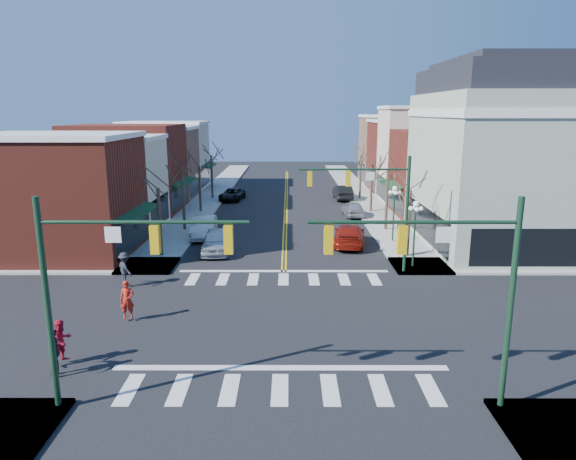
{
  "coord_description": "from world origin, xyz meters",
  "views": [
    {
      "loc": [
        0.32,
        -22.8,
        9.71
      ],
      "look_at": [
        0.27,
        7.11,
        2.8
      ],
      "focal_mm": 32.0,
      "sensor_mm": 36.0,
      "label": 1
    }
  ],
  "objects_px": {
    "car_right_mid": "(353,209)",
    "pedestrian_dark_b": "(125,268)",
    "car_right_near": "(349,235)",
    "car_right_far": "(343,192)",
    "car_left_mid": "(204,227)",
    "pedestrian_red_a": "(127,300)",
    "car_left_near": "(216,241)",
    "car_left_far": "(232,194)",
    "pedestrian_dark_a": "(54,351)",
    "pedestrian_red_b": "(62,341)",
    "lamppost_corner": "(415,223)",
    "victorian_corner": "(513,155)",
    "lamppost_midblock": "(394,204)"
  },
  "relations": [
    {
      "from": "pedestrian_red_b",
      "to": "lamppost_midblock",
      "type": "bearing_deg",
      "value": -14.56
    },
    {
      "from": "car_left_far",
      "to": "car_right_far",
      "type": "height_order",
      "value": "car_right_far"
    },
    {
      "from": "pedestrian_red_a",
      "to": "pedestrian_dark_b",
      "type": "xyz_separation_m",
      "value": [
        -1.63,
        4.92,
        0.02
      ]
    },
    {
      "from": "victorian_corner",
      "to": "car_right_far",
      "type": "relative_size",
      "value": 2.87
    },
    {
      "from": "car_right_near",
      "to": "car_right_far",
      "type": "relative_size",
      "value": 1.09
    },
    {
      "from": "lamppost_corner",
      "to": "car_right_far",
      "type": "bearing_deg",
      "value": 93.95
    },
    {
      "from": "lamppost_midblock",
      "to": "car_right_far",
      "type": "distance_m",
      "value": 19.76
    },
    {
      "from": "car_right_far",
      "to": "pedestrian_red_b",
      "type": "height_order",
      "value": "pedestrian_red_b"
    },
    {
      "from": "car_left_far",
      "to": "car_right_far",
      "type": "relative_size",
      "value": 0.97
    },
    {
      "from": "pedestrian_red_b",
      "to": "lamppost_corner",
      "type": "bearing_deg",
      "value": -26.18
    },
    {
      "from": "car_left_near",
      "to": "car_left_far",
      "type": "xyz_separation_m",
      "value": [
        -1.25,
        21.8,
        -0.15
      ]
    },
    {
      "from": "car_right_mid",
      "to": "car_right_far",
      "type": "bearing_deg",
      "value": -93.35
    },
    {
      "from": "pedestrian_red_b",
      "to": "pedestrian_dark_a",
      "type": "xyz_separation_m",
      "value": [
        0.07,
        -0.86,
        -0.01
      ]
    },
    {
      "from": "car_left_far",
      "to": "car_right_far",
      "type": "xyz_separation_m",
      "value": [
        12.45,
        0.56,
        0.15
      ]
    },
    {
      "from": "car_left_mid",
      "to": "pedestrian_red_a",
      "type": "height_order",
      "value": "pedestrian_red_a"
    },
    {
      "from": "pedestrian_dark_a",
      "to": "pedestrian_dark_b",
      "type": "xyz_separation_m",
      "value": [
        -0.49,
        10.09,
        0.08
      ]
    },
    {
      "from": "car_right_near",
      "to": "car_right_far",
      "type": "xyz_separation_m",
      "value": [
        1.6,
        20.39,
        0.03
      ]
    },
    {
      "from": "victorian_corner",
      "to": "lamppost_corner",
      "type": "distance_m",
      "value": 10.89
    },
    {
      "from": "lamppost_midblock",
      "to": "pedestrian_red_b",
      "type": "bearing_deg",
      "value": -130.8
    },
    {
      "from": "car_right_near",
      "to": "pedestrian_dark_b",
      "type": "relative_size",
      "value": 2.89
    },
    {
      "from": "car_left_far",
      "to": "pedestrian_dark_a",
      "type": "bearing_deg",
      "value": -85.89
    },
    {
      "from": "car_right_near",
      "to": "pedestrian_red_a",
      "type": "distance_m",
      "value": 18.68
    },
    {
      "from": "car_right_far",
      "to": "pedestrian_red_b",
      "type": "distance_m",
      "value": 41.68
    },
    {
      "from": "car_right_far",
      "to": "car_right_near",
      "type": "bearing_deg",
      "value": 82.34
    },
    {
      "from": "car_right_mid",
      "to": "pedestrian_dark_b",
      "type": "xyz_separation_m",
      "value": [
        -15.33,
        -20.13,
        0.36
      ]
    },
    {
      "from": "victorian_corner",
      "to": "lamppost_midblock",
      "type": "bearing_deg",
      "value": 176.55
    },
    {
      "from": "car_left_near",
      "to": "pedestrian_red_a",
      "type": "distance_m",
      "value": 12.5
    },
    {
      "from": "car_right_near",
      "to": "car_right_far",
      "type": "height_order",
      "value": "car_right_far"
    },
    {
      "from": "lamppost_corner",
      "to": "pedestrian_dark_a",
      "type": "relative_size",
      "value": 2.52
    },
    {
      "from": "car_left_far",
      "to": "pedestrian_dark_a",
      "type": "distance_m",
      "value": 39.29
    },
    {
      "from": "car_left_far",
      "to": "pedestrian_red_b",
      "type": "relative_size",
      "value": 2.77
    },
    {
      "from": "pedestrian_dark_b",
      "to": "pedestrian_red_b",
      "type": "bearing_deg",
      "value": 139.11
    },
    {
      "from": "car_left_mid",
      "to": "car_right_mid",
      "type": "height_order",
      "value": "car_left_mid"
    },
    {
      "from": "car_right_near",
      "to": "car_left_far",
      "type": "bearing_deg",
      "value": -53.36
    },
    {
      "from": "pedestrian_dark_b",
      "to": "car_right_far",
      "type": "bearing_deg",
      "value": -70.82
    },
    {
      "from": "lamppost_corner",
      "to": "car_right_far",
      "type": "relative_size",
      "value": 0.87
    },
    {
      "from": "victorian_corner",
      "to": "car_left_far",
      "type": "xyz_separation_m",
      "value": [
        -22.55,
        19.49,
        -5.99
      ]
    },
    {
      "from": "victorian_corner",
      "to": "pedestrian_red_b",
      "type": "distance_m",
      "value": 31.83
    },
    {
      "from": "victorian_corner",
      "to": "car_left_mid",
      "type": "distance_m",
      "value": 23.73
    },
    {
      "from": "pedestrian_red_a",
      "to": "pedestrian_red_b",
      "type": "bearing_deg",
      "value": -112.72
    },
    {
      "from": "car_right_mid",
      "to": "pedestrian_red_a",
      "type": "relative_size",
      "value": 2.32
    },
    {
      "from": "lamppost_midblock",
      "to": "car_right_mid",
      "type": "relative_size",
      "value": 1.01
    },
    {
      "from": "pedestrian_dark_b",
      "to": "car_left_far",
      "type": "bearing_deg",
      "value": -49.16
    },
    {
      "from": "pedestrian_red_a",
      "to": "car_left_far",
      "type": "bearing_deg",
      "value": 80.91
    },
    {
      "from": "pedestrian_red_a",
      "to": "pedestrian_dark_a",
      "type": "xyz_separation_m",
      "value": [
        -1.14,
        -5.17,
        -0.06
      ]
    },
    {
      "from": "car_left_mid",
      "to": "pedestrian_dark_b",
      "type": "relative_size",
      "value": 2.67
    },
    {
      "from": "lamppost_midblock",
      "to": "pedestrian_red_b",
      "type": "relative_size",
      "value": 2.49
    },
    {
      "from": "victorian_corner",
      "to": "pedestrian_dark_a",
      "type": "height_order",
      "value": "victorian_corner"
    },
    {
      "from": "car_right_mid",
      "to": "pedestrian_dark_a",
      "type": "distance_m",
      "value": 33.67
    },
    {
      "from": "car_right_far",
      "to": "pedestrian_dark_a",
      "type": "relative_size",
      "value": 2.88
    }
  ]
}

